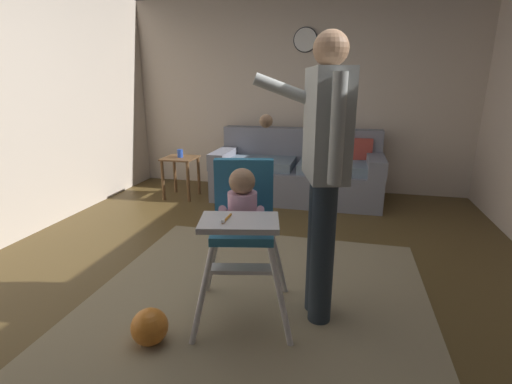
% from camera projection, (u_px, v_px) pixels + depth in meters
% --- Properties ---
extents(ground, '(6.10, 7.06, 0.10)m').
position_uv_depth(ground, '(242.00, 290.00, 2.74)').
color(ground, '#503D1E').
extents(wall_far, '(5.30, 0.06, 2.50)m').
position_uv_depth(wall_far, '(297.00, 96.00, 4.95)').
color(wall_far, beige).
rests_on(wall_far, ground).
extents(area_rug, '(2.27, 2.89, 0.01)m').
position_uv_depth(area_rug, '(246.00, 328.00, 2.23)').
color(area_rug, '#85775A').
rests_on(area_rug, ground).
extents(couch, '(2.06, 0.86, 0.86)m').
position_uv_depth(couch, '(298.00, 173.00, 4.70)').
color(couch, slate).
rests_on(couch, ground).
extents(high_chair, '(0.71, 0.81, 0.99)m').
position_uv_depth(high_chair, '(243.00, 214.00, 2.18)').
color(high_chair, silver).
rests_on(high_chair, ground).
extents(adult_standing, '(0.60, 0.49, 1.69)m').
position_uv_depth(adult_standing, '(324.00, 168.00, 2.11)').
color(adult_standing, '#252F3A').
rests_on(adult_standing, ground).
extents(toy_ball, '(0.21, 0.21, 0.21)m').
position_uv_depth(toy_ball, '(150.00, 327.00, 2.09)').
color(toy_ball, orange).
rests_on(toy_ball, ground).
extents(side_table, '(0.40, 0.40, 0.52)m').
position_uv_depth(side_table, '(181.00, 168.00, 4.72)').
color(side_table, brown).
rests_on(side_table, ground).
extents(sippy_cup, '(0.07, 0.07, 0.10)m').
position_uv_depth(sippy_cup, '(180.00, 153.00, 4.67)').
color(sippy_cup, '#284CB7').
rests_on(sippy_cup, side_table).
extents(wall_clock, '(0.31, 0.04, 0.31)m').
position_uv_depth(wall_clock, '(305.00, 40.00, 4.69)').
color(wall_clock, white).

